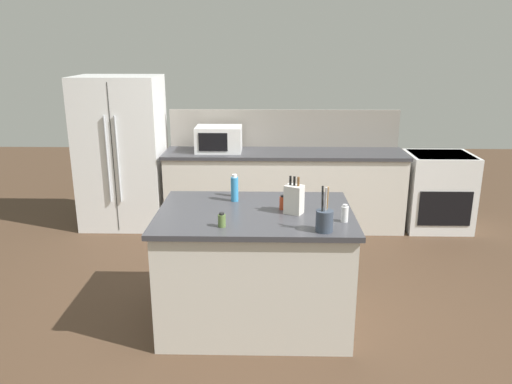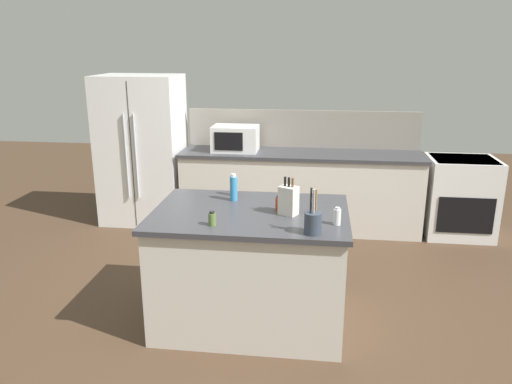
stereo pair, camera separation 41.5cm
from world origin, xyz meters
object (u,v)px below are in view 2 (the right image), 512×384
(range_oven, at_px, (459,197))
(knife_block, at_px, (288,200))
(utensil_crock, at_px, (313,222))
(spice_jar_paprika, at_px, (279,204))
(refrigerator, at_px, (142,150))
(microwave, at_px, (235,139))
(salt_shaker, at_px, (337,217))
(dish_soap_bottle, at_px, (234,188))
(spice_jar_oregano, at_px, (212,219))
(hot_sauce_bottle, at_px, (235,186))

(range_oven, relative_size, knife_block, 3.17)
(utensil_crock, xyz_separation_m, spice_jar_paprika, (-0.27, 0.47, -0.03))
(knife_block, distance_m, spice_jar_paprika, 0.14)
(utensil_crock, bearing_deg, spice_jar_paprika, 120.24)
(refrigerator, height_order, knife_block, refrigerator)
(range_oven, distance_m, knife_block, 2.97)
(range_oven, height_order, microwave, microwave)
(range_oven, relative_size, salt_shaker, 7.05)
(knife_block, height_order, utensil_crock, utensil_crock)
(range_oven, bearing_deg, dish_soap_bottle, -140.16)
(spice_jar_oregano, bearing_deg, microwave, 95.82)
(range_oven, xyz_separation_m, spice_jar_paprika, (-1.94, -2.15, 0.53))
(hot_sauce_bottle, distance_m, spice_jar_oregano, 0.74)
(spice_jar_oregano, bearing_deg, knife_block, 30.01)
(knife_block, xyz_separation_m, salt_shaker, (0.36, -0.18, -0.05))
(range_oven, distance_m, salt_shaker, 2.89)
(range_oven, relative_size, hot_sauce_bottle, 5.33)
(range_oven, bearing_deg, knife_block, -129.70)
(knife_block, xyz_separation_m, spice_jar_paprika, (-0.08, 0.09, -0.06))
(microwave, bearing_deg, hot_sauce_bottle, -80.68)
(utensil_crock, xyz_separation_m, salt_shaker, (0.17, 0.20, -0.02))
(salt_shaker, bearing_deg, spice_jar_oregano, -171.90)
(hot_sauce_bottle, relative_size, spice_jar_oregano, 1.65)
(range_oven, distance_m, dish_soap_bottle, 3.09)
(knife_block, height_order, spice_jar_paprika, knife_block)
(spice_jar_oregano, distance_m, spice_jar_paprika, 0.59)
(microwave, relative_size, dish_soap_bottle, 2.38)
(spice_jar_oregano, bearing_deg, spice_jar_paprika, 41.98)
(range_oven, xyz_separation_m, dish_soap_bottle, (-2.33, -1.94, 0.58))
(knife_block, relative_size, salt_shaker, 2.22)
(spice_jar_paprika, distance_m, salt_shaker, 0.52)
(utensil_crock, height_order, dish_soap_bottle, utensil_crock)
(refrigerator, bearing_deg, microwave, -2.49)
(range_oven, relative_size, microwave, 1.71)
(utensil_crock, distance_m, spice_jar_paprika, 0.54)
(microwave, height_order, knife_block, microwave)
(microwave, bearing_deg, range_oven, -0.00)
(utensil_crock, distance_m, spice_jar_oregano, 0.72)
(microwave, bearing_deg, spice_jar_paprika, -71.98)
(range_oven, bearing_deg, microwave, 180.00)
(utensil_crock, relative_size, hot_sauce_bottle, 1.85)
(refrigerator, relative_size, dish_soap_bottle, 8.08)
(dish_soap_bottle, bearing_deg, refrigerator, 126.88)
(utensil_crock, xyz_separation_m, hot_sauce_bottle, (-0.67, 0.81, -0.00))
(knife_block, height_order, salt_shaker, knife_block)
(utensil_crock, relative_size, salt_shaker, 2.45)
(microwave, xyz_separation_m, hot_sauce_bottle, (0.30, -1.80, -0.07))
(spice_jar_paprika, height_order, salt_shaker, salt_shaker)
(microwave, xyz_separation_m, dish_soap_bottle, (0.31, -1.94, -0.04))
(microwave, relative_size, knife_block, 1.85)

